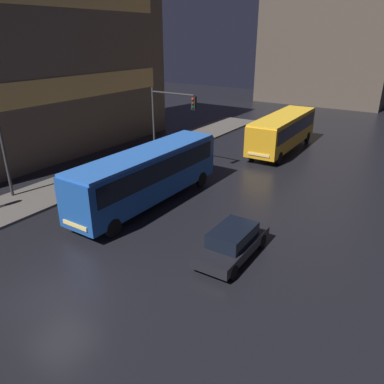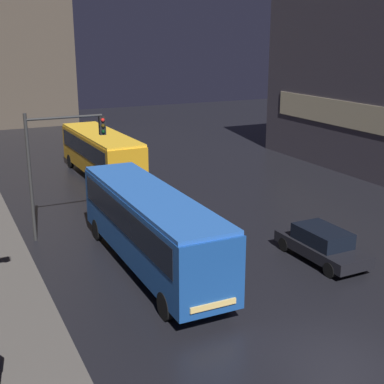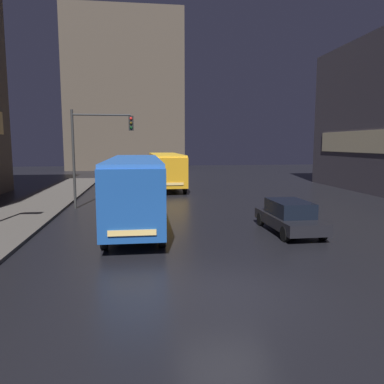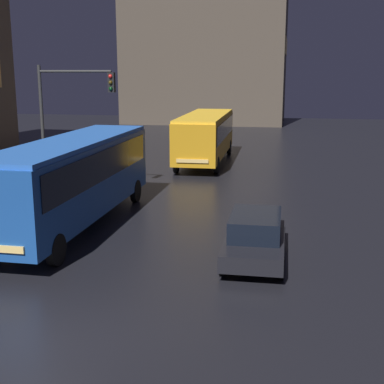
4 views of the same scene
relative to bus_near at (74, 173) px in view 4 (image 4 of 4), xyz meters
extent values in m
plane|color=black|center=(2.59, -8.91, -2.05)|extent=(120.00, 120.00, 0.00)
cube|color=#4C4238|center=(-2.15, 44.86, 10.04)|extent=(18.00, 12.00, 24.18)
cube|color=#EAC66B|center=(6.80, 44.86, 6.53)|extent=(0.24, 10.20, 1.80)
cube|color=#194793|center=(0.00, 0.00, -0.19)|extent=(2.44, 11.18, 2.62)
cube|color=black|center=(0.00, 0.00, 0.37)|extent=(2.50, 10.29, 1.10)
cube|color=blue|center=(0.00, 0.00, 1.20)|extent=(2.39, 10.96, 0.16)
cylinder|color=black|center=(1.10, -4.19, -1.55)|extent=(0.25, 1.00, 1.00)
cylinder|color=black|center=(1.12, 4.19, -1.55)|extent=(0.25, 1.00, 1.00)
cylinder|color=black|center=(-1.10, 4.19, -1.55)|extent=(0.25, 1.00, 1.00)
cube|color=orange|center=(2.48, 15.44, -0.30)|extent=(2.85, 10.59, 2.41)
cube|color=black|center=(2.48, 15.44, 0.16)|extent=(2.89, 9.75, 1.10)
cube|color=yellow|center=(2.48, 15.44, 0.99)|extent=(2.79, 10.38, 0.16)
cube|color=#F4CC72|center=(2.62, 10.16, -1.10)|extent=(1.81, 0.15, 0.20)
cylinder|color=black|center=(3.77, 11.61, -1.55)|extent=(0.28, 1.01, 1.00)
cylinder|color=black|center=(1.40, 11.55, -1.55)|extent=(0.28, 1.01, 1.00)
cylinder|color=black|center=(3.57, 19.34, -1.55)|extent=(0.28, 1.01, 1.00)
cylinder|color=black|center=(1.20, 19.27, -1.55)|extent=(0.28, 1.01, 1.00)
cube|color=black|center=(7.01, -2.46, -1.50)|extent=(1.88, 4.52, 0.50)
cube|color=black|center=(7.01, -2.46, -0.92)|extent=(1.58, 2.50, 0.66)
cylinder|color=black|center=(7.86, -4.00, -1.73)|extent=(0.21, 0.64, 0.64)
cylinder|color=black|center=(6.20, -4.02, -1.73)|extent=(0.21, 0.64, 0.64)
cylinder|color=black|center=(7.81, -0.90, -1.73)|extent=(0.21, 0.64, 0.64)
cylinder|color=black|center=(6.16, -0.93, -1.73)|extent=(0.21, 0.64, 0.64)
cylinder|color=#2D2D2D|center=(-3.83, 5.39, 1.00)|extent=(0.16, 0.16, 6.10)
cylinder|color=#2D2D2D|center=(-2.05, 5.39, 3.75)|extent=(3.56, 0.12, 0.12)
cube|color=black|center=(-0.28, 5.39, 3.25)|extent=(0.30, 0.24, 0.90)
sphere|color=red|center=(-0.28, 5.25, 3.53)|extent=(0.18, 0.18, 0.18)
sphere|color=#3B2B07|center=(-0.28, 5.25, 3.25)|extent=(0.18, 0.18, 0.18)
sphere|color=black|center=(-0.28, 5.25, 2.97)|extent=(0.18, 0.18, 0.18)
camera|label=1|loc=(13.71, -15.96, 7.49)|focal=35.00mm
camera|label=2|loc=(-7.49, -19.50, 7.40)|focal=50.00mm
camera|label=3|loc=(0.40, -18.53, 1.98)|focal=35.00mm
camera|label=4|loc=(8.04, -18.60, 3.74)|focal=50.00mm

